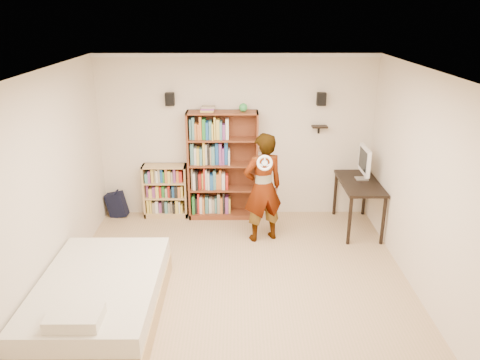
% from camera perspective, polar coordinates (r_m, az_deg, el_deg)
% --- Properties ---
extents(ground, '(4.50, 5.00, 0.01)m').
position_cam_1_polar(ground, '(6.00, -0.46, -13.76)').
color(ground, tan).
rests_on(ground, ground).
extents(room_shell, '(4.52, 5.02, 2.71)m').
position_cam_1_polar(room_shell, '(5.22, -0.51, 2.46)').
color(room_shell, beige).
rests_on(room_shell, ground).
extents(crown_molding, '(4.50, 5.00, 0.06)m').
position_cam_1_polar(crown_molding, '(5.02, -0.54, 12.37)').
color(crown_molding, silver).
rests_on(crown_molding, room_shell).
extents(speaker_left, '(0.14, 0.12, 0.20)m').
position_cam_1_polar(speaker_left, '(7.57, -8.55, 9.72)').
color(speaker_left, black).
rests_on(speaker_left, room_shell).
extents(speaker_right, '(0.14, 0.12, 0.20)m').
position_cam_1_polar(speaker_right, '(7.62, 9.89, 9.70)').
color(speaker_right, black).
rests_on(speaker_right, room_shell).
extents(wall_shelf, '(0.25, 0.16, 0.02)m').
position_cam_1_polar(wall_shelf, '(7.72, 9.68, 6.43)').
color(wall_shelf, black).
rests_on(wall_shelf, room_shell).
extents(tall_bookshelf, '(1.15, 0.33, 1.81)m').
position_cam_1_polar(tall_bookshelf, '(7.71, -2.10, 1.72)').
color(tall_bookshelf, brown).
rests_on(tall_bookshelf, ground).
extents(low_bookshelf, '(0.73, 0.27, 0.91)m').
position_cam_1_polar(low_bookshelf, '(7.99, -9.08, -1.32)').
color(low_bookshelf, tan).
rests_on(low_bookshelf, ground).
extents(computer_desk, '(0.59, 1.17, 0.80)m').
position_cam_1_polar(computer_desk, '(7.69, 14.16, -3.00)').
color(computer_desk, black).
rests_on(computer_desk, ground).
extents(imac, '(0.15, 0.53, 0.53)m').
position_cam_1_polar(imac, '(7.59, 14.76, 1.97)').
color(imac, white).
rests_on(imac, computer_desk).
extents(daybed, '(1.35, 2.07, 0.61)m').
position_cam_1_polar(daybed, '(5.71, -16.73, -13.07)').
color(daybed, white).
rests_on(daybed, ground).
extents(person, '(0.72, 0.59, 1.68)m').
position_cam_1_polar(person, '(6.96, 2.81, -0.97)').
color(person, black).
rests_on(person, ground).
extents(wii_wheel, '(0.22, 0.08, 0.23)m').
position_cam_1_polar(wii_wheel, '(6.50, 3.02, 2.09)').
color(wii_wheel, white).
rests_on(wii_wheel, person).
extents(navy_bag, '(0.35, 0.24, 0.44)m').
position_cam_1_polar(navy_bag, '(8.22, -14.79, -2.87)').
color(navy_bag, black).
rests_on(navy_bag, ground).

